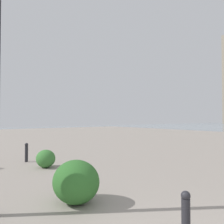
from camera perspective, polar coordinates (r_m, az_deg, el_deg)
The scene contains 4 objects.
bollard_near at distance 3.53m, azimuth 18.16°, elevation -23.60°, with size 0.13×0.13×0.70m.
bollard_mid at distance 9.45m, azimuth -20.81°, elevation -9.41°, with size 0.13×0.13×0.73m.
shrub_low at distance 4.76m, azimuth -9.08°, elevation -16.99°, with size 1.01×0.91×0.86m.
shrub_round at distance 8.22m, azimuth -16.42°, elevation -11.23°, with size 0.71×0.64×0.61m.
Camera 1 is at (-0.90, 1.48, 1.70)m, focal length 36.17 mm.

